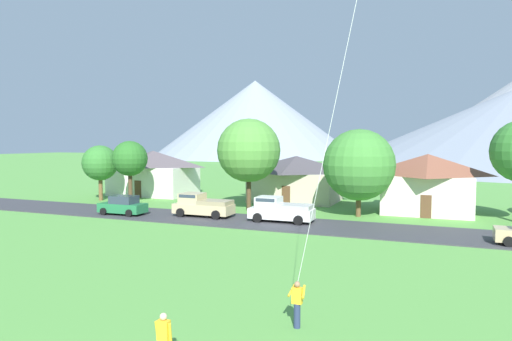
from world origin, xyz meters
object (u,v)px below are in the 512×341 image
(house_leftmost, at_px, (296,178))
(tree_near_right, at_px, (100,163))
(house_rightmost, at_px, (427,182))
(parked_car_green_mid_west, at_px, (123,206))
(house_right_center, at_px, (153,172))
(tree_right_of_center, at_px, (130,159))
(tree_far_right, at_px, (249,150))
(tree_near_left, at_px, (359,165))
(pickup_truck_white_west_side, at_px, (280,210))
(pickup_truck_sand_east_side, at_px, (202,205))
(watcher_person, at_px, (164,340))

(house_leftmost, distance_m, tree_near_right, 21.87)
(house_rightmost, distance_m, parked_car_green_mid_west, 27.88)
(house_leftmost, bearing_deg, tree_near_right, -159.51)
(house_right_center, bearing_deg, parked_car_green_mid_west, -65.23)
(tree_right_of_center, bearing_deg, house_right_center, 106.42)
(house_right_center, bearing_deg, tree_far_right, -25.26)
(tree_near_left, height_order, tree_near_right, tree_near_left)
(pickup_truck_white_west_side, bearing_deg, pickup_truck_sand_east_side, -179.35)
(tree_near_left, bearing_deg, house_rightmost, 40.68)
(tree_right_of_center, distance_m, watcher_person, 37.22)
(house_right_center, distance_m, tree_right_of_center, 7.98)
(tree_near_left, distance_m, tree_far_right, 10.32)
(tree_near_left, height_order, tree_far_right, tree_far_right)
(watcher_person, bearing_deg, tree_far_right, 108.17)
(house_leftmost, height_order, house_rightmost, house_rightmost)
(house_rightmost, distance_m, tree_right_of_center, 30.01)
(tree_right_of_center, bearing_deg, tree_far_right, -0.35)
(tree_right_of_center, height_order, pickup_truck_white_west_side, tree_right_of_center)
(tree_far_right, bearing_deg, pickup_truck_sand_east_side, -115.04)
(house_leftmost, height_order, tree_near_right, tree_near_right)
(tree_near_right, distance_m, pickup_truck_sand_east_side, 17.24)
(house_leftmost, height_order, pickup_truck_white_west_side, house_leftmost)
(parked_car_green_mid_west, relative_size, pickup_truck_white_west_side, 0.81)
(tree_near_left, bearing_deg, tree_far_right, -177.51)
(house_leftmost, relative_size, tree_near_right, 1.59)
(tree_right_of_center, xyz_separation_m, pickup_truck_white_west_side, (18.54, -4.97, -3.68))
(house_rightmost, bearing_deg, pickup_truck_sand_east_side, -150.67)
(house_rightmost, height_order, tree_far_right, tree_far_right)
(house_right_center, relative_size, tree_right_of_center, 1.56)
(house_rightmost, relative_size, tree_near_left, 1.08)
(tree_far_right, bearing_deg, pickup_truck_white_west_side, -45.55)
(watcher_person, bearing_deg, tree_near_left, 88.43)
(house_leftmost, distance_m, parked_car_green_mid_west, 19.07)
(house_rightmost, xyz_separation_m, tree_near_right, (-34.05, -4.45, 1.36))
(tree_right_of_center, bearing_deg, tree_near_left, 0.87)
(house_rightmost, bearing_deg, house_right_center, 175.81)
(house_right_center, xyz_separation_m, pickup_truck_sand_east_side, (13.61, -12.49, -1.75))
(watcher_person, bearing_deg, tree_right_of_center, 128.78)
(house_right_center, relative_size, tree_near_left, 1.35)
(tree_near_left, distance_m, pickup_truck_white_west_side, 8.38)
(parked_car_green_mid_west, bearing_deg, tree_near_right, 140.07)
(tree_near_left, distance_m, parked_car_green_mid_west, 21.20)
(tree_right_of_center, bearing_deg, house_rightmost, 9.83)
(house_rightmost, xyz_separation_m, pickup_truck_white_west_side, (-10.97, -10.09, -1.75))
(tree_far_right, height_order, parked_car_green_mid_west, tree_far_right)
(parked_car_green_mid_west, height_order, pickup_truck_sand_east_side, pickup_truck_sand_east_side)
(pickup_truck_white_west_side, xyz_separation_m, watcher_person, (4.64, -23.88, -0.18))
(house_rightmost, distance_m, watcher_person, 34.61)
(house_leftmost, distance_m, tree_right_of_center, 18.06)
(pickup_truck_white_west_side, distance_m, watcher_person, 24.33)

